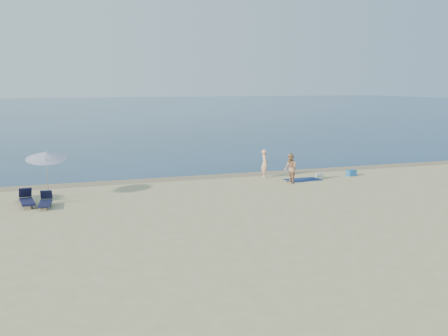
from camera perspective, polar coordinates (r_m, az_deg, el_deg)
The scene contains 10 objects.
sea at distance 110.58m, azimuth -15.14°, elevation 5.74°, with size 240.00×160.00×0.01m, color #0C294C.
wet_sand_strip at distance 31.38m, azimuth -2.12°, elevation -0.91°, with size 240.00×1.60×0.00m, color #847254.
person_left at distance 31.12m, azimuth 4.14°, elevation 0.45°, with size 0.57×0.38×1.57m, color #E4A680.
person_right at distance 29.53m, azimuth 6.77°, elevation -0.04°, with size 0.76×0.59×1.57m, color #AD7D5B.
beach_towel at distance 30.69m, azimuth 8.00°, elevation -1.18°, with size 1.89×1.05×0.03m, color #0F204F.
white_bag at distance 31.39m, azimuth 9.71°, elevation -0.79°, with size 0.31×0.26×0.26m, color silver.
blue_cooler at distance 32.48m, azimuth 12.82°, elevation -0.49°, with size 0.49×0.35×0.35m, color #1D5AA0.
umbrella_near at distance 26.47m, azimuth -17.64°, elevation 1.24°, with size 2.05×2.08×2.37m.
lounger_left at distance 25.46m, azimuth -19.39°, elevation -3.10°, with size 0.66×1.66×0.72m.
lounger_right at distance 24.99m, azimuth -17.68°, elevation -3.28°, with size 0.67×1.54×0.66m.
Camera 1 is at (-9.48, -10.05, 5.28)m, focal length 45.00 mm.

